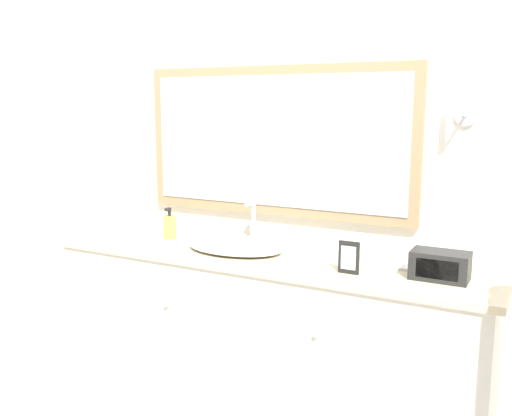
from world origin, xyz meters
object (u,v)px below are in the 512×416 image
Objects in this scene: picture_frame at (349,258)px; soap_bottle at (170,227)px; appliance_box at (440,266)px; sink_basin at (236,246)px.

soap_bottle is at bearing 171.09° from picture_frame.
picture_frame is at bearing -8.91° from soap_bottle.
appliance_box is 1.64× the size of picture_frame.
sink_basin reaches higher than picture_frame.
picture_frame is (0.57, -0.11, 0.05)m from sink_basin.
soap_bottle reaches higher than appliance_box.
appliance_box is at bearing -1.27° from sink_basin.
sink_basin is at bearing 169.04° from picture_frame.
sink_basin is 0.90m from appliance_box.
appliance_box is at bearing -2.72° from soap_bottle.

